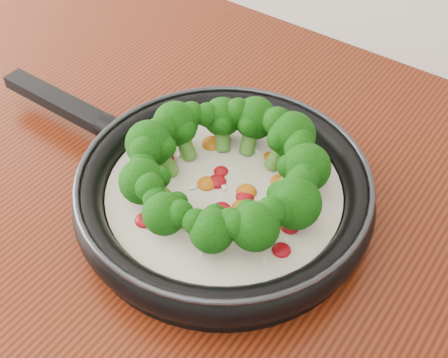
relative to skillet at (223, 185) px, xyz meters
The scene contains 1 object.
skillet is the anchor object (origin of this frame).
Camera 1 is at (0.17, 0.73, 1.40)m, focal length 47.37 mm.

